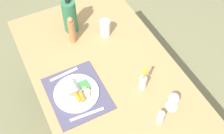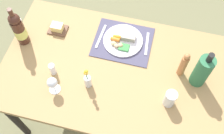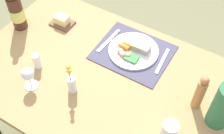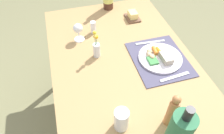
{
  "view_description": "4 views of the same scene",
  "coord_description": "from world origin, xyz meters",
  "px_view_note": "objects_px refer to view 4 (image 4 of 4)",
  "views": [
    {
      "loc": [
        0.94,
        -0.45,
        2.23
      ],
      "look_at": [
        0.01,
        0.03,
        0.85
      ],
      "focal_mm": 45.41,
      "sensor_mm": 36.0,
      "label": 1
    },
    {
      "loc": [
        -0.15,
        0.83,
        2.3
      ],
      "look_at": [
        0.04,
        0.05,
        0.87
      ],
      "focal_mm": 42.84,
      "sensor_mm": 36.0,
      "label": 2
    },
    {
      "loc": [
        -0.43,
        0.78,
        1.99
      ],
      "look_at": [
        0.07,
        -0.06,
        0.79
      ],
      "focal_mm": 48.14,
      "sensor_mm": 36.0,
      "label": 3
    },
    {
      "loc": [
        -0.78,
        0.31,
        1.7
      ],
      "look_at": [
        0.03,
        0.09,
        0.79
      ],
      "focal_mm": 33.07,
      "sensor_mm": 36.0,
      "label": 4
    }
  ],
  "objects_px": {
    "pepper_mill": "(172,111)",
    "cooler_bottle": "(178,133)",
    "wine_glass": "(78,29)",
    "water_tumbler": "(121,120)",
    "knife": "(150,42)",
    "dinner_plate": "(160,57)",
    "butter_dish": "(133,16)",
    "salt_shaker": "(93,27)",
    "flower_vase": "(96,48)",
    "dining_table": "(127,77)",
    "fork": "(175,77)"
  },
  "relations": [
    {
      "from": "flower_vase",
      "to": "knife",
      "type": "bearing_deg",
      "value": -86.72
    },
    {
      "from": "dining_table",
      "to": "knife",
      "type": "bearing_deg",
      "value": -50.11
    },
    {
      "from": "flower_vase",
      "to": "butter_dish",
      "type": "height_order",
      "value": "flower_vase"
    },
    {
      "from": "water_tumbler",
      "to": "butter_dish",
      "type": "relative_size",
      "value": 0.96
    },
    {
      "from": "dining_table",
      "to": "cooler_bottle",
      "type": "bearing_deg",
      "value": -174.38
    },
    {
      "from": "pepper_mill",
      "to": "salt_shaker",
      "type": "height_order",
      "value": "pepper_mill"
    },
    {
      "from": "water_tumbler",
      "to": "cooler_bottle",
      "type": "relative_size",
      "value": 0.4
    },
    {
      "from": "flower_vase",
      "to": "dining_table",
      "type": "bearing_deg",
      "value": -138.7
    },
    {
      "from": "knife",
      "to": "cooler_bottle",
      "type": "bearing_deg",
      "value": 169.23
    },
    {
      "from": "pepper_mill",
      "to": "cooler_bottle",
      "type": "bearing_deg",
      "value": 163.48
    },
    {
      "from": "butter_dish",
      "to": "knife",
      "type": "bearing_deg",
      "value": -176.65
    },
    {
      "from": "wine_glass",
      "to": "water_tumbler",
      "type": "bearing_deg",
      "value": -173.11
    },
    {
      "from": "fork",
      "to": "pepper_mill",
      "type": "height_order",
      "value": "pepper_mill"
    },
    {
      "from": "flower_vase",
      "to": "butter_dish",
      "type": "relative_size",
      "value": 1.55
    },
    {
      "from": "dining_table",
      "to": "flower_vase",
      "type": "relative_size",
      "value": 7.78
    },
    {
      "from": "pepper_mill",
      "to": "butter_dish",
      "type": "bearing_deg",
      "value": -8.37
    },
    {
      "from": "fork",
      "to": "flower_vase",
      "type": "relative_size",
      "value": 0.95
    },
    {
      "from": "dining_table",
      "to": "fork",
      "type": "distance_m",
      "value": 0.29
    },
    {
      "from": "pepper_mill",
      "to": "flower_vase",
      "type": "bearing_deg",
      "value": 22.65
    },
    {
      "from": "wine_glass",
      "to": "pepper_mill",
      "type": "bearing_deg",
      "value": -157.34
    },
    {
      "from": "fork",
      "to": "water_tumbler",
      "type": "height_order",
      "value": "water_tumbler"
    },
    {
      "from": "wine_glass",
      "to": "cooler_bottle",
      "type": "distance_m",
      "value": 0.9
    },
    {
      "from": "pepper_mill",
      "to": "butter_dish",
      "type": "xyz_separation_m",
      "value": [
        0.89,
        -0.13,
        -0.08
      ]
    },
    {
      "from": "dining_table",
      "to": "flower_vase",
      "type": "height_order",
      "value": "flower_vase"
    },
    {
      "from": "dinner_plate",
      "to": "flower_vase",
      "type": "distance_m",
      "value": 0.4
    },
    {
      "from": "wine_glass",
      "to": "dinner_plate",
      "type": "bearing_deg",
      "value": -126.13
    },
    {
      "from": "pepper_mill",
      "to": "salt_shaker",
      "type": "bearing_deg",
      "value": 14.1
    },
    {
      "from": "salt_shaker",
      "to": "wine_glass",
      "type": "height_order",
      "value": "wine_glass"
    },
    {
      "from": "fork",
      "to": "knife",
      "type": "height_order",
      "value": "same"
    },
    {
      "from": "butter_dish",
      "to": "cooler_bottle",
      "type": "height_order",
      "value": "cooler_bottle"
    },
    {
      "from": "dining_table",
      "to": "wine_glass",
      "type": "relative_size",
      "value": 12.27
    },
    {
      "from": "salt_shaker",
      "to": "water_tumbler",
      "type": "relative_size",
      "value": 0.73
    },
    {
      "from": "dining_table",
      "to": "salt_shaker",
      "type": "distance_m",
      "value": 0.45
    },
    {
      "from": "fork",
      "to": "dinner_plate",
      "type": "bearing_deg",
      "value": 1.92
    },
    {
      "from": "pepper_mill",
      "to": "salt_shaker",
      "type": "relative_size",
      "value": 2.39
    },
    {
      "from": "water_tumbler",
      "to": "butter_dish",
      "type": "xyz_separation_m",
      "value": [
        0.84,
        -0.36,
        -0.03
      ]
    },
    {
      "from": "butter_dish",
      "to": "cooler_bottle",
      "type": "xyz_separation_m",
      "value": [
        -1.0,
        0.16,
        0.11
      ]
    },
    {
      "from": "dining_table",
      "to": "fork",
      "type": "height_order",
      "value": "fork"
    },
    {
      "from": "flower_vase",
      "to": "wine_glass",
      "type": "relative_size",
      "value": 1.58
    },
    {
      "from": "butter_dish",
      "to": "water_tumbler",
      "type": "bearing_deg",
      "value": 157.02
    },
    {
      "from": "dinner_plate",
      "to": "cooler_bottle",
      "type": "distance_m",
      "value": 0.56
    },
    {
      "from": "dining_table",
      "to": "pepper_mill",
      "type": "distance_m",
      "value": 0.43
    },
    {
      "from": "fork",
      "to": "butter_dish",
      "type": "height_order",
      "value": "butter_dish"
    },
    {
      "from": "salt_shaker",
      "to": "butter_dish",
      "type": "xyz_separation_m",
      "value": [
        0.09,
        -0.33,
        -0.02
      ]
    },
    {
      "from": "dinner_plate",
      "to": "fork",
      "type": "height_order",
      "value": "dinner_plate"
    },
    {
      "from": "pepper_mill",
      "to": "flower_vase",
      "type": "distance_m",
      "value": 0.6
    },
    {
      "from": "flower_vase",
      "to": "wine_glass",
      "type": "height_order",
      "value": "flower_vase"
    },
    {
      "from": "knife",
      "to": "water_tumbler",
      "type": "bearing_deg",
      "value": 148.76
    },
    {
      "from": "knife",
      "to": "flower_vase",
      "type": "height_order",
      "value": "flower_vase"
    },
    {
      "from": "cooler_bottle",
      "to": "knife",
      "type": "bearing_deg",
      "value": -14.84
    }
  ]
}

